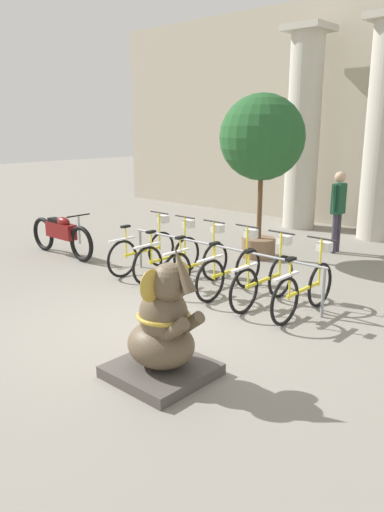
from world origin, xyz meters
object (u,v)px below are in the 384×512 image
bicycle_5 (305,288)px  elephant_statue (163,333)px  person_pedestrian (338,204)px  bicycle_4 (265,279)px  bicycle_3 (231,270)px  bicycle_2 (198,263)px  bicycle_0 (144,250)px  bicycle_1 (169,256)px  motorcycle (62,234)px  potted_tree (262,142)px

bicycle_5 → elephant_statue: 2.73m
bicycle_5 → person_pedestrian: 4.09m
elephant_statue → bicycle_4: bearing=100.7°
bicycle_5 → person_pedestrian: bearing=110.4°
elephant_statue → bicycle_3: bearing=113.6°
bicycle_2 → bicycle_3: size_ratio=1.00×
bicycle_0 → bicycle_2: 1.38m
bicycle_5 → bicycle_1: bearing=-178.9°
bicycle_0 → bicycle_1: (0.69, -0.01, 0.00)m
elephant_statue → bicycle_1: bearing=134.0°
bicycle_4 → motorcycle: bearing=-175.2°
bicycle_4 → potted_tree: potted_tree is taller
person_pedestrian → potted_tree: (-1.04, -1.45, 1.32)m
potted_tree → bicycle_0: bearing=-112.6°
bicycle_4 → elephant_statue: elephant_statue is taller
potted_tree → elephant_statue: bearing=-65.8°
motorcycle → potted_tree: 4.61m
bicycle_0 → potted_tree: potted_tree is taller
bicycle_2 → bicycle_5: 2.06m
bicycle_0 → bicycle_1: bearing=-0.7°
bicycle_1 → elephant_statue: bearing=-46.0°
bicycle_0 → elephant_statue: 4.22m
bicycle_5 → motorcycle: bearing=-175.5°
person_pedestrian → potted_tree: size_ratio=0.53×
bicycle_4 → person_pedestrian: (-0.72, 3.81, 0.65)m
bicycle_3 → bicycle_0: bearing=-178.3°
bicycle_0 → potted_tree: 3.24m
bicycle_4 → person_pedestrian: bearing=100.7°
bicycle_1 → bicycle_3: bearing=2.8°
bicycle_1 → bicycle_0: bearing=179.3°
potted_tree → bicycle_1: bearing=-97.2°
bicycle_0 → bicycle_4: 2.75m
bicycle_4 → bicycle_5: 0.69m
bicycle_2 → elephant_statue: 3.28m
bicycle_3 → potted_tree: 3.23m
bicycle_2 → bicycle_4: same height
bicycle_4 → bicycle_5: size_ratio=1.00×
bicycle_0 → elephant_statue: size_ratio=1.08×
person_pedestrian → bicycle_5: bearing=-69.6°
elephant_statue → motorcycle: (-5.42, 2.28, -0.05)m
bicycle_1 → bicycle_5: same height
bicycle_1 → bicycle_5: (2.75, 0.05, 0.00)m
bicycle_1 → person_pedestrian: size_ratio=0.96×
elephant_statue → potted_tree: (-2.27, 5.05, 1.86)m
bicycle_2 → bicycle_4: 1.38m
bicycle_5 → motorcycle: size_ratio=0.78×
bicycle_1 → person_pedestrian: person_pedestrian is taller
bicycle_0 → bicycle_3: size_ratio=1.00×
elephant_statue → motorcycle: 5.89m
bicycle_5 → potted_tree: (-2.45, 2.33, 1.98)m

